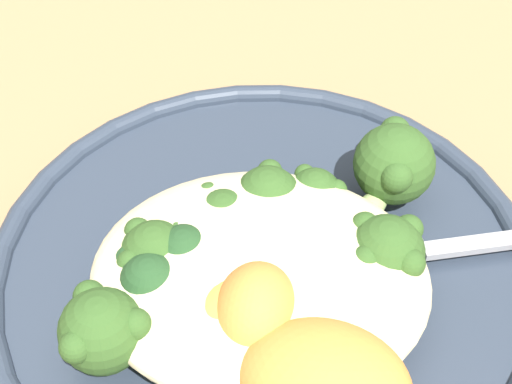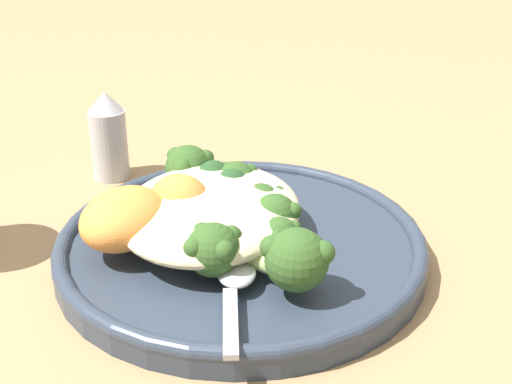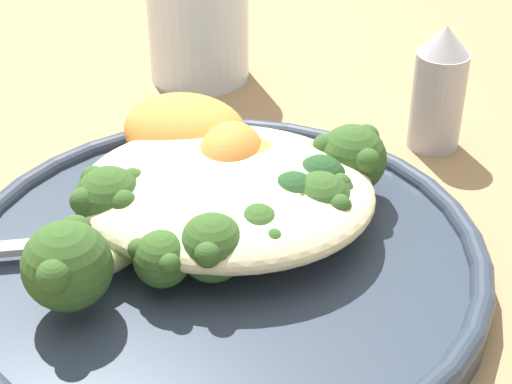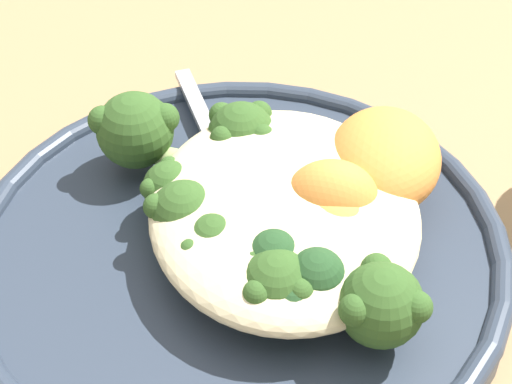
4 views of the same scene
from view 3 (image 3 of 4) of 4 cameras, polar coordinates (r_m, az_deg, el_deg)
ground_plane at (r=0.44m, az=-2.51°, el=-6.64°), size 4.00×4.00×0.00m
plate at (r=0.44m, az=-2.07°, el=-4.60°), size 0.27×0.27×0.02m
quinoa_mound at (r=0.44m, az=-2.13°, el=-0.01°), size 0.15×0.13×0.03m
broccoli_stalk_0 at (r=0.44m, az=-9.11°, el=-0.57°), size 0.07×0.06×0.04m
broccoli_stalk_1 at (r=0.40m, az=-11.09°, el=-4.21°), size 0.08×0.12×0.04m
broccoli_stalk_2 at (r=0.42m, az=-5.50°, el=-3.20°), size 0.03×0.09×0.03m
broccoli_stalk_3 at (r=0.41m, az=-2.87°, el=-2.94°), size 0.05×0.09×0.03m
broccoli_stalk_4 at (r=0.42m, az=-0.66°, el=-2.56°), size 0.07×0.08×0.03m
broccoli_stalk_5 at (r=0.43m, az=3.23°, el=-0.80°), size 0.09×0.04×0.03m
broccoli_stalk_6 at (r=0.46m, az=4.70°, el=1.75°), size 0.11×0.06×0.04m
sweet_potato_chunk_0 at (r=0.46m, az=-1.95°, el=2.08°), size 0.04×0.05×0.04m
sweet_potato_chunk_1 at (r=0.46m, az=-3.63°, el=1.13°), size 0.06×0.06×0.03m
sweet_potato_chunk_2 at (r=0.49m, az=-4.74°, el=4.04°), size 0.08×0.07×0.04m
sweet_potato_chunk_3 at (r=0.46m, az=-0.40°, el=1.30°), size 0.06×0.07×0.03m
kale_tuft at (r=0.44m, az=3.76°, el=-0.41°), size 0.05×0.05×0.03m
spoon at (r=0.44m, az=-11.81°, el=-3.12°), size 0.10×0.04×0.01m
water_glass at (r=0.63m, az=-3.92°, el=12.20°), size 0.07×0.07×0.11m
salt_shaker at (r=0.55m, az=12.11°, el=6.76°), size 0.03×0.03×0.08m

